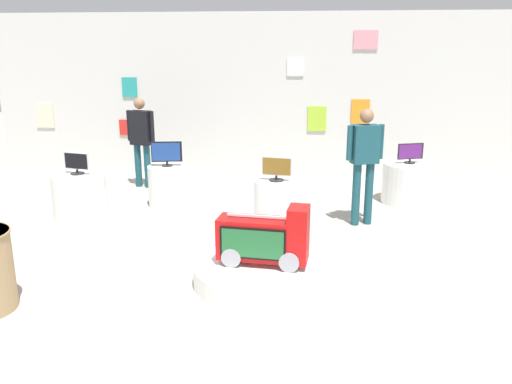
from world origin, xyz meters
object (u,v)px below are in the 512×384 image
novelty_firetruck_tv (264,240)px  shopper_browsing_near_truck (364,158)px  display_pedestal_left_rear (168,186)px  display_pedestal_center_rear (408,183)px  main_display_pedestal (263,274)px  display_pedestal_far_right (276,203)px  tv_on_right_rear (76,163)px  tv_on_far_right (276,168)px  tv_on_center_rear (410,153)px  tv_on_left_rear (167,153)px  display_pedestal_right_rear (80,195)px  shopper_browsing_rear (141,136)px

novelty_firetruck_tv → shopper_browsing_near_truck: size_ratio=0.59×
display_pedestal_left_rear → display_pedestal_center_rear: (3.96, 0.62, 0.00)m
main_display_pedestal → display_pedestal_far_right: size_ratio=2.26×
tv_on_right_rear → tv_on_far_right: 3.04m
display_pedestal_left_rear → display_pedestal_far_right: (1.83, -0.79, 0.00)m
main_display_pedestal → display_pedestal_left_rear: (-1.81, 2.79, 0.22)m
novelty_firetruck_tv → tv_on_far_right: bearing=90.1°
main_display_pedestal → tv_on_right_rear: tv_on_right_rear is taller
display_pedestal_left_rear → tv_on_center_rear: (3.95, 0.62, 0.52)m
main_display_pedestal → tv_on_center_rear: bearing=57.9°
main_display_pedestal → tv_on_left_rear: (-1.81, 2.79, 0.78)m
display_pedestal_right_rear → tv_on_far_right: bearing=-2.1°
display_pedestal_center_rear → display_pedestal_far_right: bearing=-146.5°
display_pedestal_left_rear → display_pedestal_center_rear: 4.00m
main_display_pedestal → tv_on_left_rear: tv_on_left_rear is taller
display_pedestal_left_rear → tv_on_right_rear: tv_on_right_rear is taller
tv_on_center_rear → display_pedestal_far_right: size_ratio=0.64×
display_pedestal_center_rear → tv_on_far_right: bearing=-146.4°
tv_on_right_rear → display_pedestal_far_right: size_ratio=0.63×
tv_on_right_rear → tv_on_left_rear: bearing=29.5°
tv_on_left_rear → tv_on_far_right: (1.83, -0.79, -0.03)m
display_pedestal_center_rear → display_pedestal_left_rear: bearing=-171.1°
main_display_pedestal → novelty_firetruck_tv: 0.39m
display_pedestal_far_right → shopper_browsing_rear: shopper_browsing_rear is taller
display_pedestal_left_rear → display_pedestal_center_rear: bearing=8.9°
display_pedestal_far_right → shopper_browsing_near_truck: 1.43m
display_pedestal_center_rear → display_pedestal_far_right: (-2.13, -1.41, 0.00)m
display_pedestal_left_rear → display_pedestal_right_rear: bearing=-150.5°
display_pedestal_right_rear → display_pedestal_far_right: bearing=-2.0°
display_pedestal_left_rear → tv_on_center_rear: 4.04m
display_pedestal_right_rear → display_pedestal_far_right: (3.04, -0.11, 0.00)m
novelty_firetruck_tv → main_display_pedestal: bearing=154.5°
novelty_firetruck_tv → tv_on_center_rear: 4.04m
novelty_firetruck_tv → display_pedestal_center_rear: (2.13, 3.42, -0.17)m
tv_on_center_rear → display_pedestal_far_right: bearing=-146.5°
main_display_pedestal → display_pedestal_center_rear: bearing=57.9°
display_pedestal_left_rear → shopper_browsing_near_truck: (3.08, -0.61, 0.67)m
shopper_browsing_rear → tv_on_right_rear: bearing=-102.6°
tv_on_center_rear → display_pedestal_right_rear: bearing=-165.9°
tv_on_right_rear → tv_on_far_right: (3.04, -0.11, 0.01)m
display_pedestal_far_right → shopper_browsing_rear: bearing=143.2°
tv_on_center_rear → shopper_browsing_rear: bearing=173.3°
tv_on_left_rear → display_pedestal_center_rear: tv_on_left_rear is taller
novelty_firetruck_tv → display_pedestal_left_rear: (-1.83, 2.80, -0.17)m
main_display_pedestal → display_pedestal_far_right: (0.01, 2.00, 0.22)m
novelty_firetruck_tv → shopper_browsing_near_truck: (1.25, 2.19, 0.49)m
display_pedestal_right_rear → shopper_browsing_rear: size_ratio=0.49×
shopper_browsing_near_truck → tv_on_center_rear: bearing=54.7°
display_pedestal_left_rear → tv_on_left_rear: bearing=-100.2°
display_pedestal_center_rear → display_pedestal_right_rear: same height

